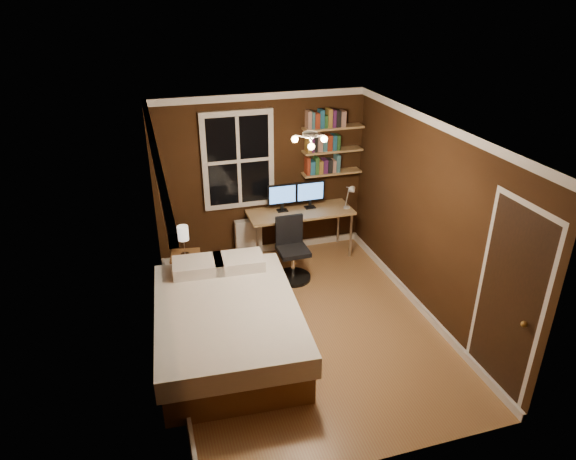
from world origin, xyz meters
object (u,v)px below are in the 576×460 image
object	(u,v)px
bed	(228,324)
nightstand	(187,270)
desk	(300,215)
office_chair	(292,257)
bedside_lamp	(184,241)
desk_lamp	(349,197)
monitor_right	(310,195)
monitor_left	(282,198)
radiator	(248,238)

from	to	relation	value
bed	nightstand	distance (m)	1.55
desk	office_chair	size ratio (longest dim) A/B	1.72
desk	bedside_lamp	bearing A→B (deg)	-167.53
office_chair	desk_lamp	bearing A→B (deg)	22.10
desk_lamp	monitor_right	bearing A→B (deg)	154.66
desk_lamp	monitor_left	bearing A→B (deg)	165.44
nightstand	monitor_left	xyz separation A→B (m)	(1.54, 0.48, 0.73)
bed	desk	xyz separation A→B (m)	(1.49, 1.92, 0.38)
bedside_lamp	office_chair	world-z (taller)	office_chair
office_chair	bed	bearing A→B (deg)	-133.12
nightstand	office_chair	xyz separation A→B (m)	(1.48, -0.22, 0.10)
nightstand	office_chair	bearing A→B (deg)	1.33
bed	monitor_right	world-z (taller)	monitor_right
office_chair	monitor_left	bearing A→B (deg)	84.47
bedside_lamp	monitor_left	distance (m)	1.63
bed	desk	bearing A→B (deg)	55.69
radiator	office_chair	bearing A→B (deg)	-61.04
nightstand	bedside_lamp	xyz separation A→B (m)	(0.00, 0.00, 0.46)
bed	monitor_right	size ratio (longest dim) A/B	5.13
bedside_lamp	monitor_right	size ratio (longest dim) A/B	0.97
monitor_left	desk_lamp	world-z (taller)	desk_lamp
desk	desk_lamp	distance (m)	0.79
desk_lamp	bedside_lamp	bearing A→B (deg)	-174.93
bed	nightstand	world-z (taller)	bed
nightstand	desk_lamp	xyz separation A→B (m)	(2.52, 0.22, 0.73)
bedside_lamp	bed	bearing A→B (deg)	-78.68
bedside_lamp	monitor_right	world-z (taller)	monitor_right
bed	monitor_right	xyz separation A→B (m)	(1.68, 2.00, 0.65)
nightstand	monitor_right	world-z (taller)	monitor_right
nightstand	desk_lamp	size ratio (longest dim) A/B	1.12
nightstand	desk_lamp	world-z (taller)	desk_lamp
monitor_right	nightstand	bearing A→B (deg)	-166.43
bedside_lamp	monitor_left	size ratio (longest dim) A/B	0.97
nightstand	desk	bearing A→B (deg)	22.15
desk	desk_lamp	world-z (taller)	desk_lamp
bedside_lamp	desk_lamp	bearing A→B (deg)	5.07
nightstand	desk_lamp	distance (m)	2.63
monitor_left	desk_lamp	xyz separation A→B (m)	(0.98, -0.25, 0.01)
bedside_lamp	office_chair	xyz separation A→B (m)	(1.48, -0.22, -0.36)
radiator	desk_lamp	world-z (taller)	desk_lamp
bed	bedside_lamp	distance (m)	1.60
bed	monitor_left	distance (m)	2.43
desk_lamp	office_chair	world-z (taller)	desk_lamp
radiator	monitor_left	size ratio (longest dim) A/B	1.35
office_chair	nightstand	bearing A→B (deg)	170.69
radiator	desk	world-z (taller)	desk
nightstand	monitor_left	bearing A→B (deg)	26.95
radiator	monitor_left	bearing A→B (deg)	-14.13
bed	monitor_left	world-z (taller)	monitor_left
bed	office_chair	bearing A→B (deg)	51.49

